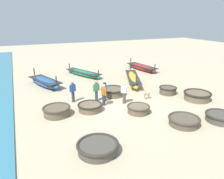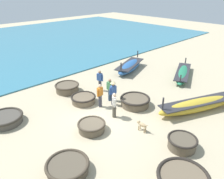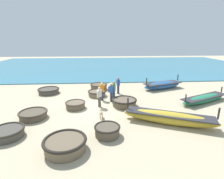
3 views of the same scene
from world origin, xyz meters
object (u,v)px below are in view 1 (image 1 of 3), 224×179
(coracle_center, at_px, (184,121))
(coracle_nearest, at_px, (113,91))
(coracle_upturned, at_px, (57,111))
(dog, at_px, (147,94))
(long_boat_green_hull, at_px, (133,79))
(coracle_front_left, at_px, (138,109))
(coracle_front_right, at_px, (168,90))
(long_boat_white_hull, at_px, (45,82))
(fisherman_by_coracle, at_px, (104,94))
(coracle_beside_post, at_px, (98,147))
(long_boat_ochre_hull, at_px, (83,73))
(coracle_tilted, at_px, (197,96))
(fisherman_with_hat, at_px, (124,92))
(coracle_far_right, at_px, (90,107))
(fisherman_crouching, at_px, (73,91))
(fisherman_standing_right, at_px, (96,90))
(long_boat_blue_hull, at_px, (142,67))
(fisherman_standing_left, at_px, (105,89))

(coracle_center, bearing_deg, coracle_nearest, 105.41)
(coracle_upturned, xyz_separation_m, dog, (6.83, 0.19, 0.05))
(coracle_center, distance_m, long_boat_green_hull, 8.71)
(coracle_front_left, relative_size, dog, 2.21)
(long_boat_green_hull, bearing_deg, coracle_front_right, -73.49)
(long_boat_white_hull, bearing_deg, fisherman_by_coracle, -63.43)
(coracle_beside_post, distance_m, long_boat_ochre_hull, 13.91)
(long_boat_white_hull, bearing_deg, coracle_beside_post, -85.86)
(coracle_tilted, distance_m, fisherman_with_hat, 5.62)
(coracle_far_right, height_order, long_boat_white_hull, long_boat_white_hull)
(coracle_far_right, height_order, fisherman_crouching, fisherman_crouching)
(coracle_nearest, bearing_deg, fisherman_standing_right, -157.13)
(long_boat_blue_hull, height_order, fisherman_standing_left, fisherman_standing_left)
(fisherman_with_hat, distance_m, fisherman_by_coracle, 1.51)
(coracle_front_right, distance_m, coracle_tilted, 2.33)
(coracle_tilted, xyz_separation_m, fisherman_with_hat, (-5.37, 1.58, 0.50))
(coracle_upturned, bearing_deg, coracle_beside_post, -78.20)
(coracle_front_right, distance_m, long_boat_ochre_hull, 9.44)
(coracle_front_left, height_order, coracle_front_right, coracle_front_right)
(coracle_upturned, xyz_separation_m, fisherman_standing_left, (3.74, 1.06, 0.64))
(long_boat_white_hull, distance_m, long_boat_green_hull, 8.07)
(long_boat_white_hull, xyz_separation_m, long_boat_green_hull, (7.73, -2.31, 0.01))
(coracle_upturned, distance_m, fisherman_crouching, 2.46)
(coracle_upturned, relative_size, dog, 2.57)
(fisherman_by_coracle, bearing_deg, coracle_center, -55.16)
(dog, bearing_deg, fisherman_by_coracle, 178.32)
(long_boat_ochre_hull, bearing_deg, long_boat_blue_hull, -1.71)
(fisherman_crouching, bearing_deg, long_boat_ochre_hull, 67.66)
(fisherman_standing_right, xyz_separation_m, fisherman_crouching, (-1.62, 0.54, 0.00))
(coracle_nearest, height_order, fisherman_standing_right, fisherman_standing_right)
(long_boat_white_hull, xyz_separation_m, fisherman_standing_right, (2.98, -5.32, 0.45))
(coracle_front_left, bearing_deg, coracle_center, -58.44)
(fisherman_crouching, bearing_deg, coracle_front_right, -10.20)
(long_boat_ochre_hull, distance_m, fisherman_crouching, 7.43)
(coracle_beside_post, height_order, dog, dog)
(coracle_upturned, bearing_deg, coracle_tilted, -8.39)
(fisherman_standing_right, bearing_deg, long_boat_white_hull, 119.26)
(fisherman_standing_right, bearing_deg, fisherman_by_coracle, -79.41)
(coracle_upturned, xyz_separation_m, fisherman_by_coracle, (3.35, 0.29, 0.52))
(coracle_tilted, bearing_deg, coracle_upturned, 171.61)
(coracle_far_right, distance_m, fisherman_by_coracle, 1.38)
(coracle_far_right, xyz_separation_m, fisherman_with_hat, (2.68, 0.23, 0.57))
(coracle_nearest, distance_m, fisherman_standing_left, 1.56)
(coracle_far_right, relative_size, long_boat_green_hull, 0.30)
(coracle_front_right, xyz_separation_m, fisherman_with_hat, (-4.19, -0.43, 0.53))
(long_boat_ochre_hull, bearing_deg, fisherman_standing_left, -94.63)
(long_boat_ochre_hull, bearing_deg, coracle_front_right, -60.29)
(fisherman_standing_right, bearing_deg, coracle_far_right, -123.89)
(long_boat_white_hull, distance_m, fisherman_standing_right, 6.12)
(fisherman_with_hat, bearing_deg, coracle_far_right, -175.02)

